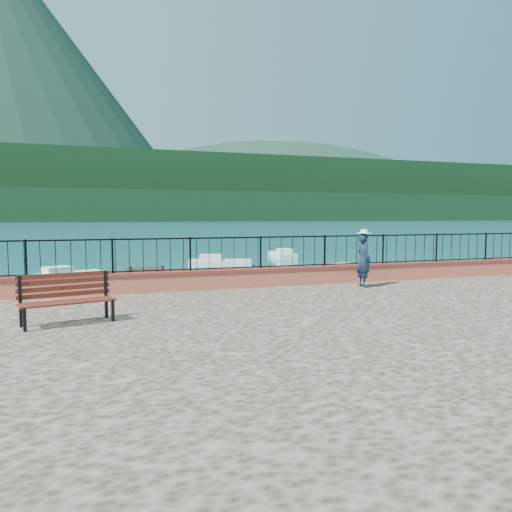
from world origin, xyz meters
TOP-DOWN VIEW (x-y plane):
  - ground at (0.00, 0.00)m, footprint 2000.00×2000.00m
  - parapet at (0.00, 3.70)m, footprint 28.00×0.46m
  - railing at (0.00, 3.70)m, footprint 27.00×0.05m
  - dock at (-2.00, 12.00)m, footprint 2.00×16.00m
  - far_forest at (0.00, 300.00)m, footprint 900.00×60.00m
  - foothills at (0.00, 360.00)m, footprint 900.00×120.00m
  - companion_hill at (220.00, 560.00)m, footprint 448.00×384.00m
  - park_bench at (-5.82, -0.04)m, footprint 1.92×1.01m
  - person at (2.66, 2.57)m, footprint 0.43×0.62m
  - hat at (2.66, 2.57)m, footprint 0.44×0.44m
  - boat_0 at (-7.32, 8.07)m, footprint 3.75×2.62m
  - boat_1 at (4.87, 12.88)m, footprint 3.76×1.50m
  - boat_2 at (8.63, 13.54)m, footprint 3.95×2.42m
  - boat_3 at (-6.17, 17.04)m, footprint 3.91×2.77m
  - boat_4 at (3.40, 21.86)m, footprint 4.40×2.50m
  - boat_5 at (9.94, 26.64)m, footprint 1.64×4.05m

SIDE VIEW (x-z plane):
  - ground at x=0.00m, z-range 0.00..0.00m
  - companion_hill at x=220.00m, z-range -90.00..90.00m
  - dock at x=-2.00m, z-range 0.00..0.30m
  - boat_0 at x=-7.32m, z-range 0.00..0.80m
  - boat_1 at x=4.87m, z-range 0.00..0.80m
  - boat_2 at x=8.63m, z-range 0.00..0.80m
  - boat_3 at x=-6.17m, z-range 0.00..0.80m
  - boat_4 at x=3.40m, z-range 0.00..0.80m
  - boat_5 at x=9.94m, z-range 0.00..0.80m
  - parapet at x=0.00m, z-range 1.20..1.78m
  - park_bench at x=-5.82m, z-range 1.00..2.01m
  - person at x=2.66m, z-range 1.20..2.86m
  - railing at x=0.00m, z-range 1.78..2.73m
  - hat at x=2.66m, z-range 2.86..2.98m
  - far_forest at x=0.00m, z-range 0.00..18.00m
  - foothills at x=0.00m, z-range 0.00..44.00m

